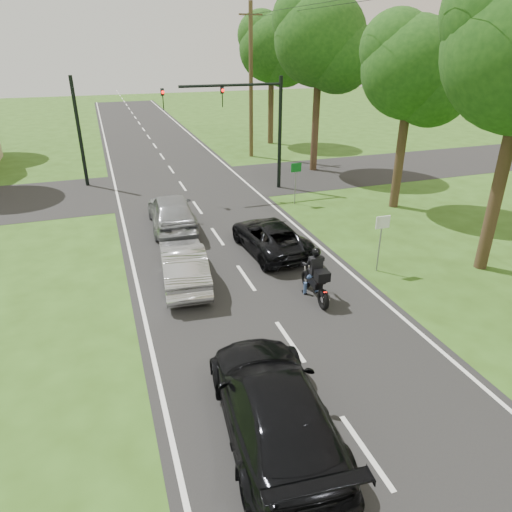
{
  "coord_description": "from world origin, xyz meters",
  "views": [
    {
      "loc": [
        -4.3,
        -9.63,
        7.58
      ],
      "look_at": [
        0.04,
        3.0,
        1.3
      ],
      "focal_mm": 32.0,
      "sensor_mm": 36.0,
      "label": 1
    }
  ],
  "objects_px": {
    "dark_suv": "(270,236)",
    "sign_white": "(382,230)",
    "utility_pole_far": "(251,82)",
    "dark_car_behind": "(274,407)",
    "silver_suv": "(172,211)",
    "traffic_signal": "(247,114)",
    "silver_sedan": "(184,265)",
    "sign_green": "(296,173)",
    "motorcycle_rider": "(316,279)"
  },
  "relations": [
    {
      "from": "dark_suv",
      "to": "sign_white",
      "type": "xyz_separation_m",
      "value": [
        3.08,
        -2.91,
        0.97
      ]
    },
    {
      "from": "dark_suv",
      "to": "utility_pole_far",
      "type": "bearing_deg",
      "value": -109.59
    },
    {
      "from": "dark_car_behind",
      "to": "sign_white",
      "type": "bearing_deg",
      "value": -131.67
    },
    {
      "from": "silver_suv",
      "to": "traffic_signal",
      "type": "bearing_deg",
      "value": -136.43
    },
    {
      "from": "silver_sedan",
      "to": "sign_green",
      "type": "relative_size",
      "value": 1.96
    },
    {
      "from": "silver_suv",
      "to": "sign_green",
      "type": "relative_size",
      "value": 2.2
    },
    {
      "from": "motorcycle_rider",
      "to": "dark_suv",
      "type": "relative_size",
      "value": 0.47
    },
    {
      "from": "silver_sedan",
      "to": "sign_green",
      "type": "distance_m",
      "value": 9.68
    },
    {
      "from": "motorcycle_rider",
      "to": "utility_pole_far",
      "type": "height_order",
      "value": "utility_pole_far"
    },
    {
      "from": "motorcycle_rider",
      "to": "silver_suv",
      "type": "relative_size",
      "value": 0.44
    },
    {
      "from": "sign_green",
      "to": "dark_car_behind",
      "type": "bearing_deg",
      "value": -115.07
    },
    {
      "from": "sign_white",
      "to": "sign_green",
      "type": "bearing_deg",
      "value": 88.57
    },
    {
      "from": "silver_suv",
      "to": "sign_green",
      "type": "distance_m",
      "value": 6.73
    },
    {
      "from": "dark_suv",
      "to": "sign_white",
      "type": "bearing_deg",
      "value": 132.88
    },
    {
      "from": "motorcycle_rider",
      "to": "sign_white",
      "type": "relative_size",
      "value": 0.98
    },
    {
      "from": "dark_suv",
      "to": "utility_pole_far",
      "type": "xyz_separation_m",
      "value": [
        4.58,
        16.11,
        4.46
      ]
    },
    {
      "from": "utility_pole_far",
      "to": "sign_green",
      "type": "distance_m",
      "value": 11.63
    },
    {
      "from": "sign_white",
      "to": "dark_car_behind",
      "type": "bearing_deg",
      "value": -136.77
    },
    {
      "from": "silver_sedan",
      "to": "traffic_signal",
      "type": "xyz_separation_m",
      "value": [
        5.45,
        9.63,
        3.44
      ]
    },
    {
      "from": "sign_white",
      "to": "silver_suv",
      "type": "bearing_deg",
      "value": 133.68
    },
    {
      "from": "motorcycle_rider",
      "to": "sign_white",
      "type": "height_order",
      "value": "sign_white"
    },
    {
      "from": "sign_green",
      "to": "motorcycle_rider",
      "type": "bearing_deg",
      "value": -109.49
    },
    {
      "from": "sign_white",
      "to": "motorcycle_rider",
      "type": "bearing_deg",
      "value": -160.76
    },
    {
      "from": "dark_suv",
      "to": "silver_sedan",
      "type": "distance_m",
      "value": 4.03
    },
    {
      "from": "silver_suv",
      "to": "motorcycle_rider",
      "type": "bearing_deg",
      "value": 115.68
    },
    {
      "from": "dark_suv",
      "to": "traffic_signal",
      "type": "height_order",
      "value": "traffic_signal"
    },
    {
      "from": "silver_suv",
      "to": "sign_white",
      "type": "xyz_separation_m",
      "value": [
        6.34,
        -6.64,
        0.79
      ]
    },
    {
      "from": "traffic_signal",
      "to": "utility_pole_far",
      "type": "xyz_separation_m",
      "value": [
        2.86,
        8.0,
        0.95
      ]
    },
    {
      "from": "dark_car_behind",
      "to": "utility_pole_far",
      "type": "relative_size",
      "value": 0.52
    },
    {
      "from": "dark_suv",
      "to": "traffic_signal",
      "type": "bearing_deg",
      "value": -105.68
    },
    {
      "from": "silver_suv",
      "to": "sign_green",
      "type": "bearing_deg",
      "value": -166.0
    },
    {
      "from": "silver_sedan",
      "to": "utility_pole_far",
      "type": "height_order",
      "value": "utility_pole_far"
    },
    {
      "from": "silver_sedan",
      "to": "silver_suv",
      "type": "bearing_deg",
      "value": -89.97
    },
    {
      "from": "traffic_signal",
      "to": "sign_white",
      "type": "xyz_separation_m",
      "value": [
        1.36,
        -11.02,
        -2.54
      ]
    },
    {
      "from": "dark_suv",
      "to": "sign_white",
      "type": "relative_size",
      "value": 2.08
    },
    {
      "from": "dark_suv",
      "to": "sign_green",
      "type": "bearing_deg",
      "value": -126.51
    },
    {
      "from": "silver_sedan",
      "to": "dark_car_behind",
      "type": "bearing_deg",
      "value": 98.99
    },
    {
      "from": "dark_suv",
      "to": "sign_green",
      "type": "distance_m",
      "value": 6.13
    },
    {
      "from": "traffic_signal",
      "to": "sign_white",
      "type": "height_order",
      "value": "traffic_signal"
    },
    {
      "from": "silver_sedan",
      "to": "silver_suv",
      "type": "xyz_separation_m",
      "value": [
        0.47,
        5.25,
        0.11
      ]
    },
    {
      "from": "traffic_signal",
      "to": "sign_green",
      "type": "xyz_separation_m",
      "value": [
        1.56,
        -3.02,
        -2.54
      ]
    },
    {
      "from": "dark_suv",
      "to": "utility_pole_far",
      "type": "relative_size",
      "value": 0.44
    },
    {
      "from": "motorcycle_rider",
      "to": "silver_sedan",
      "type": "xyz_separation_m",
      "value": [
        -3.81,
        2.43,
        -0.01
      ]
    },
    {
      "from": "sign_green",
      "to": "utility_pole_far",
      "type": "bearing_deg",
      "value": 83.27
    },
    {
      "from": "dark_suv",
      "to": "silver_sedan",
      "type": "bearing_deg",
      "value": 18.52
    },
    {
      "from": "traffic_signal",
      "to": "sign_green",
      "type": "relative_size",
      "value": 3.0
    },
    {
      "from": "motorcycle_rider",
      "to": "dark_car_behind",
      "type": "distance_m",
      "value": 5.91
    },
    {
      "from": "motorcycle_rider",
      "to": "dark_car_behind",
      "type": "xyz_separation_m",
      "value": [
        -3.32,
        -4.89,
        0.07
      ]
    },
    {
      "from": "silver_suv",
      "to": "sign_green",
      "type": "height_order",
      "value": "sign_green"
    },
    {
      "from": "silver_sedan",
      "to": "motorcycle_rider",
      "type": "bearing_deg",
      "value": 152.61
    }
  ]
}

